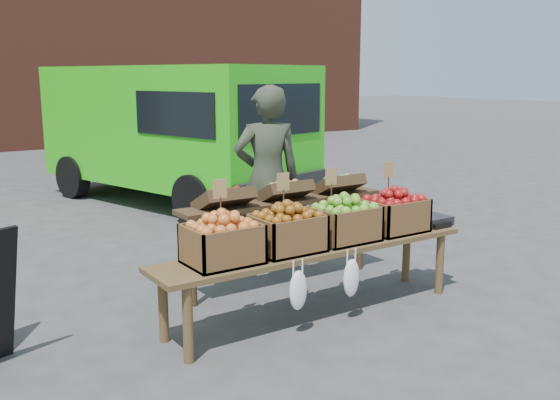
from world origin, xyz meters
TOP-DOWN VIEW (x-y plane):
  - ground at (0.00, 0.00)m, footprint 80.00×80.00m
  - delivery_van at (1.39, 4.99)m, footprint 3.19×4.86m
  - vendor at (0.72, 1.38)m, footprint 0.76×0.63m
  - back_table at (0.54, 0.83)m, footprint 2.10×0.44m
  - display_bench at (0.35, 0.11)m, footprint 2.70×0.56m
  - crate_golden_apples at (-0.48, 0.11)m, footprint 0.50×0.40m
  - crate_russet_pears at (0.07, 0.11)m, footprint 0.50×0.40m
  - crate_red_apples at (0.62, 0.11)m, footprint 0.50×0.40m
  - crate_green_apples at (1.17, 0.11)m, footprint 0.50×0.40m
  - weighing_scale at (1.60, 0.11)m, footprint 0.34×0.30m

SIDE VIEW (x-z plane):
  - ground at x=0.00m, z-range 0.00..0.00m
  - display_bench at x=0.35m, z-range 0.00..0.57m
  - back_table at x=0.54m, z-range 0.00..1.04m
  - weighing_scale at x=1.60m, z-range 0.57..0.65m
  - crate_golden_apples at x=-0.48m, z-range 0.57..0.85m
  - crate_russet_pears at x=0.07m, z-range 0.57..0.85m
  - crate_red_apples at x=0.62m, z-range 0.57..0.85m
  - crate_green_apples at x=1.17m, z-range 0.57..0.85m
  - vendor at x=0.72m, z-range 0.00..1.79m
  - delivery_van at x=1.39m, z-range 0.00..2.00m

